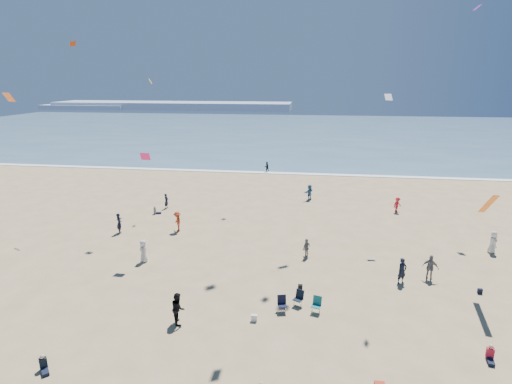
# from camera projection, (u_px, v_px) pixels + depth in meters

# --- Properties ---
(ocean) EXTENTS (220.00, 100.00, 0.06)m
(ocean) POSITION_uv_depth(u_px,v_px,m) (294.00, 131.00, 106.72)
(ocean) COLOR #476B84
(ocean) RESTS_ON ground
(surf_line) EXTENTS (220.00, 1.20, 0.08)m
(surf_line) POSITION_uv_depth(u_px,v_px,m) (277.00, 173.00, 59.08)
(surf_line) COLOR white
(surf_line) RESTS_ON ground
(headland_far) EXTENTS (110.00, 20.00, 3.20)m
(headland_far) POSITION_uv_depth(u_px,v_px,m) (173.00, 106.00, 185.78)
(headland_far) COLOR #7A8EA8
(headland_far) RESTS_ON ground
(headland_near) EXTENTS (40.00, 14.00, 2.00)m
(headland_near) POSITION_uv_depth(u_px,v_px,m) (87.00, 107.00, 186.53)
(headland_near) COLOR #7A8EA8
(headland_near) RESTS_ON ground
(standing_flyers) EXTENTS (32.26, 52.14, 1.91)m
(standing_flyers) POSITION_uv_depth(u_px,v_px,m) (291.00, 244.00, 31.60)
(standing_flyers) COLOR black
(standing_flyers) RESTS_ON ground
(seated_group) EXTENTS (25.79, 32.50, 0.84)m
(seated_group) POSITION_uv_depth(u_px,v_px,m) (235.00, 334.00, 21.18)
(seated_group) COLOR silver
(seated_group) RESTS_ON ground
(chair_cluster) EXTENTS (2.73, 1.57, 1.00)m
(chair_cluster) POSITION_uv_depth(u_px,v_px,m) (299.00, 303.00, 23.94)
(chair_cluster) COLOR black
(chair_cluster) RESTS_ON ground
(white_tote) EXTENTS (0.35, 0.20, 0.40)m
(white_tote) POSITION_uv_depth(u_px,v_px,m) (254.00, 318.00, 22.95)
(white_tote) COLOR white
(white_tote) RESTS_ON ground
(black_backpack) EXTENTS (0.30, 0.22, 0.38)m
(black_backpack) POSITION_uv_depth(u_px,v_px,m) (300.00, 287.00, 26.34)
(black_backpack) COLOR black
(black_backpack) RESTS_ON ground
(navy_bag) EXTENTS (0.28, 0.18, 0.34)m
(navy_bag) POSITION_uv_depth(u_px,v_px,m) (480.00, 291.00, 25.91)
(navy_bag) COLOR black
(navy_bag) RESTS_ON ground
(kites_aloft) EXTENTS (42.98, 43.17, 28.90)m
(kites_aloft) POSITION_uv_depth(u_px,v_px,m) (384.00, 61.00, 23.73)
(kites_aloft) COLOR #5E2992
(kites_aloft) RESTS_ON ground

